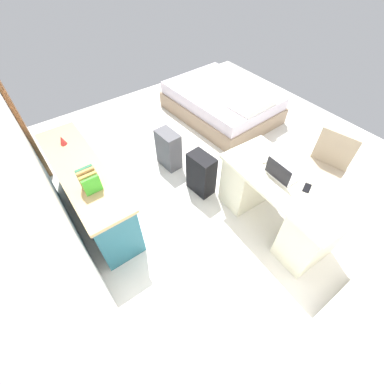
{
  "coord_description": "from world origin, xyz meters",
  "views": [
    {
      "loc": [
        -2.11,
        1.94,
        2.7
      ],
      "look_at": [
        -0.63,
        0.85,
        0.6
      ],
      "focal_mm": 24.28,
      "sensor_mm": 36.0,
      "label": 1
    }
  ],
  "objects_px": {
    "office_chair": "(321,173)",
    "suitcase_black": "(201,174)",
    "credenza": "(90,190)",
    "figurine_small": "(62,140)",
    "bed": "(222,103)",
    "computer_mouse": "(265,161)",
    "suitcase_spare_grey": "(169,149)",
    "cell_phone_near_laptop": "(307,188)",
    "desk": "(278,203)",
    "laptop": "(281,174)"
  },
  "relations": [
    {
      "from": "bed",
      "to": "cell_phone_near_laptop",
      "type": "bearing_deg",
      "value": 157.41
    },
    {
      "from": "suitcase_spare_grey",
      "to": "cell_phone_near_laptop",
      "type": "bearing_deg",
      "value": -168.07
    },
    {
      "from": "desk",
      "to": "computer_mouse",
      "type": "height_order",
      "value": "computer_mouse"
    },
    {
      "from": "desk",
      "to": "bed",
      "type": "height_order",
      "value": "desk"
    },
    {
      "from": "cell_phone_near_laptop",
      "to": "figurine_small",
      "type": "xyz_separation_m",
      "value": [
        2.15,
        1.75,
        0.06
      ]
    },
    {
      "from": "suitcase_black",
      "to": "bed",
      "type": "bearing_deg",
      "value": -54.6
    },
    {
      "from": "office_chair",
      "to": "suitcase_spare_grey",
      "type": "relative_size",
      "value": 1.65
    },
    {
      "from": "laptop",
      "to": "suitcase_spare_grey",
      "type": "bearing_deg",
      "value": 14.78
    },
    {
      "from": "desk",
      "to": "suitcase_black",
      "type": "height_order",
      "value": "desk"
    },
    {
      "from": "credenza",
      "to": "suitcase_black",
      "type": "distance_m",
      "value": 1.4
    },
    {
      "from": "credenza",
      "to": "figurine_small",
      "type": "bearing_deg",
      "value": 0.18
    },
    {
      "from": "bed",
      "to": "figurine_small",
      "type": "bearing_deg",
      "value": 95.57
    },
    {
      "from": "desk",
      "to": "suitcase_spare_grey",
      "type": "bearing_deg",
      "value": 14.56
    },
    {
      "from": "credenza",
      "to": "bed",
      "type": "bearing_deg",
      "value": -74.44
    },
    {
      "from": "desk",
      "to": "office_chair",
      "type": "relative_size",
      "value": 1.56
    },
    {
      "from": "office_chair",
      "to": "cell_phone_near_laptop",
      "type": "relative_size",
      "value": 6.91
    },
    {
      "from": "desk",
      "to": "bed",
      "type": "relative_size",
      "value": 0.75
    },
    {
      "from": "suitcase_spare_grey",
      "to": "laptop",
      "type": "relative_size",
      "value": 1.78
    },
    {
      "from": "credenza",
      "to": "figurine_small",
      "type": "height_order",
      "value": "figurine_small"
    },
    {
      "from": "suitcase_spare_grey",
      "to": "computer_mouse",
      "type": "bearing_deg",
      "value": -164.03
    },
    {
      "from": "figurine_small",
      "to": "office_chair",
      "type": "bearing_deg",
      "value": -128.95
    },
    {
      "from": "desk",
      "to": "cell_phone_near_laptop",
      "type": "distance_m",
      "value": 0.42
    },
    {
      "from": "cell_phone_near_laptop",
      "to": "office_chair",
      "type": "bearing_deg",
      "value": -97.42
    },
    {
      "from": "cell_phone_near_laptop",
      "to": "suitcase_spare_grey",
      "type": "bearing_deg",
      "value": -6.54
    },
    {
      "from": "laptop",
      "to": "cell_phone_near_laptop",
      "type": "relative_size",
      "value": 2.35
    },
    {
      "from": "office_chair",
      "to": "suitcase_black",
      "type": "relative_size",
      "value": 1.6
    },
    {
      "from": "suitcase_spare_grey",
      "to": "cell_phone_near_laptop",
      "type": "height_order",
      "value": "cell_phone_near_laptop"
    },
    {
      "from": "laptop",
      "to": "desk",
      "type": "bearing_deg",
      "value": -169.87
    },
    {
      "from": "office_chair",
      "to": "figurine_small",
      "type": "height_order",
      "value": "office_chair"
    },
    {
      "from": "bed",
      "to": "suitcase_spare_grey",
      "type": "distance_m",
      "value": 1.63
    },
    {
      "from": "credenza",
      "to": "laptop",
      "type": "height_order",
      "value": "laptop"
    },
    {
      "from": "cell_phone_near_laptop",
      "to": "figurine_small",
      "type": "bearing_deg",
      "value": 16.98
    },
    {
      "from": "office_chair",
      "to": "laptop",
      "type": "height_order",
      "value": "laptop"
    },
    {
      "from": "credenza",
      "to": "bed",
      "type": "relative_size",
      "value": 0.92
    },
    {
      "from": "credenza",
      "to": "bed",
      "type": "distance_m",
      "value": 2.86
    },
    {
      "from": "credenza",
      "to": "figurine_small",
      "type": "xyz_separation_m",
      "value": [
        0.5,
        0.0,
        0.44
      ]
    },
    {
      "from": "desk",
      "to": "office_chair",
      "type": "distance_m",
      "value": 0.78
    },
    {
      "from": "laptop",
      "to": "computer_mouse",
      "type": "distance_m",
      "value": 0.27
    },
    {
      "from": "credenza",
      "to": "cell_phone_near_laptop",
      "type": "relative_size",
      "value": 13.24
    },
    {
      "from": "desk",
      "to": "figurine_small",
      "type": "bearing_deg",
      "value": 40.3
    },
    {
      "from": "laptop",
      "to": "suitcase_black",
      "type": "bearing_deg",
      "value": 21.43
    },
    {
      "from": "desk",
      "to": "bed",
      "type": "distance_m",
      "value": 2.49
    },
    {
      "from": "office_chair",
      "to": "figurine_small",
      "type": "relative_size",
      "value": 8.55
    },
    {
      "from": "suitcase_black",
      "to": "computer_mouse",
      "type": "xyz_separation_m",
      "value": [
        -0.62,
        -0.4,
        0.47
      ]
    },
    {
      "from": "bed",
      "to": "figurine_small",
      "type": "relative_size",
      "value": 17.88
    },
    {
      "from": "office_chair",
      "to": "computer_mouse",
      "type": "height_order",
      "value": "office_chair"
    },
    {
      "from": "office_chair",
      "to": "computer_mouse",
      "type": "relative_size",
      "value": 9.4
    },
    {
      "from": "desk",
      "to": "suitcase_black",
      "type": "distance_m",
      "value": 1.03
    },
    {
      "from": "office_chair",
      "to": "desk",
      "type": "bearing_deg",
      "value": 89.31
    },
    {
      "from": "office_chair",
      "to": "credenza",
      "type": "distance_m",
      "value": 2.85
    }
  ]
}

